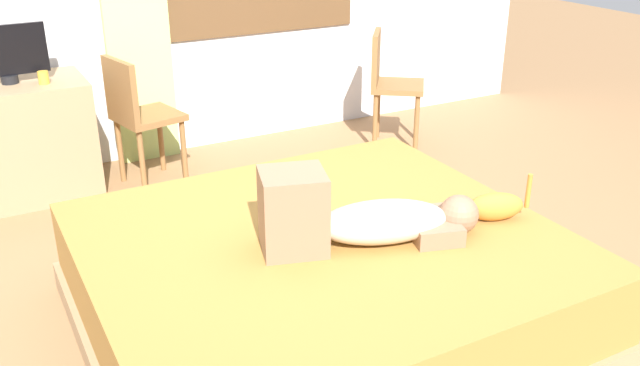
{
  "coord_description": "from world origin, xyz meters",
  "views": [
    {
      "loc": [
        -1.38,
        -2.3,
        1.86
      ],
      "look_at": [
        -0.02,
        0.21,
        0.62
      ],
      "focal_mm": 38.95,
      "sensor_mm": 36.0,
      "label": 1
    }
  ],
  "objects_px": {
    "tv_monitor": "(5,53)",
    "cup": "(43,78)",
    "bed": "(322,283)",
    "person_lying": "(360,218)",
    "cat": "(491,206)",
    "chair_by_desk": "(138,112)",
    "chair_spare": "(389,80)",
    "desk": "(17,142)"
  },
  "relations": [
    {
      "from": "tv_monitor",
      "to": "cup",
      "type": "bearing_deg",
      "value": -31.58
    },
    {
      "from": "bed",
      "to": "person_lying",
      "type": "distance_m",
      "value": 0.39
    },
    {
      "from": "bed",
      "to": "tv_monitor",
      "type": "distance_m",
      "value": 2.47
    },
    {
      "from": "person_lying",
      "to": "cat",
      "type": "distance_m",
      "value": 0.63
    },
    {
      "from": "cat",
      "to": "tv_monitor",
      "type": "distance_m",
      "value": 2.96
    },
    {
      "from": "chair_by_desk",
      "to": "chair_spare",
      "type": "relative_size",
      "value": 1.0
    },
    {
      "from": "cat",
      "to": "chair_spare",
      "type": "distance_m",
      "value": 2.26
    },
    {
      "from": "bed",
      "to": "chair_spare",
      "type": "xyz_separation_m",
      "value": [
        1.59,
        1.86,
        0.28
      ]
    },
    {
      "from": "cat",
      "to": "chair_by_desk",
      "type": "distance_m",
      "value": 2.42
    },
    {
      "from": "bed",
      "to": "chair_spare",
      "type": "height_order",
      "value": "chair_spare"
    },
    {
      "from": "person_lying",
      "to": "desk",
      "type": "bearing_deg",
      "value": 115.64
    },
    {
      "from": "cup",
      "to": "chair_by_desk",
      "type": "height_order",
      "value": "chair_by_desk"
    },
    {
      "from": "chair_spare",
      "to": "person_lying",
      "type": "bearing_deg",
      "value": -126.51
    },
    {
      "from": "bed",
      "to": "chair_spare",
      "type": "bearing_deg",
      "value": 49.61
    },
    {
      "from": "bed",
      "to": "chair_by_desk",
      "type": "distance_m",
      "value": 2.02
    },
    {
      "from": "desk",
      "to": "chair_by_desk",
      "type": "distance_m",
      "value": 0.76
    },
    {
      "from": "chair_by_desk",
      "to": "bed",
      "type": "bearing_deg",
      "value": -82.47
    },
    {
      "from": "person_lying",
      "to": "tv_monitor",
      "type": "height_order",
      "value": "tv_monitor"
    },
    {
      "from": "bed",
      "to": "cup",
      "type": "xyz_separation_m",
      "value": [
        -0.78,
        2.06,
        0.55
      ]
    },
    {
      "from": "bed",
      "to": "person_lying",
      "type": "height_order",
      "value": "person_lying"
    },
    {
      "from": "cat",
      "to": "tv_monitor",
      "type": "bearing_deg",
      "value": 125.29
    },
    {
      "from": "chair_by_desk",
      "to": "person_lying",
      "type": "bearing_deg",
      "value": -79.86
    },
    {
      "from": "bed",
      "to": "chair_by_desk",
      "type": "xyz_separation_m",
      "value": [
        -0.26,
        1.98,
        0.28
      ]
    },
    {
      "from": "tv_monitor",
      "to": "chair_spare",
      "type": "bearing_deg",
      "value": -6.84
    },
    {
      "from": "cat",
      "to": "chair_by_desk",
      "type": "bearing_deg",
      "value": 114.34
    },
    {
      "from": "desk",
      "to": "tv_monitor",
      "type": "relative_size",
      "value": 1.87
    },
    {
      "from": "chair_by_desk",
      "to": "chair_spare",
      "type": "height_order",
      "value": "same"
    },
    {
      "from": "cat",
      "to": "person_lying",
      "type": "bearing_deg",
      "value": 170.49
    },
    {
      "from": "tv_monitor",
      "to": "chair_spare",
      "type": "height_order",
      "value": "tv_monitor"
    },
    {
      "from": "person_lying",
      "to": "chair_by_desk",
      "type": "relative_size",
      "value": 1.09
    },
    {
      "from": "tv_monitor",
      "to": "desk",
      "type": "bearing_deg",
      "value": 180.0
    },
    {
      "from": "desk",
      "to": "chair_spare",
      "type": "height_order",
      "value": "chair_spare"
    },
    {
      "from": "person_lying",
      "to": "chair_by_desk",
      "type": "height_order",
      "value": "chair_by_desk"
    },
    {
      "from": "cat",
      "to": "cup",
      "type": "relative_size",
      "value": 4.52
    },
    {
      "from": "cat",
      "to": "desk",
      "type": "height_order",
      "value": "desk"
    },
    {
      "from": "tv_monitor",
      "to": "chair_spare",
      "type": "xyz_separation_m",
      "value": [
        2.55,
        -0.31,
        -0.41
      ]
    },
    {
      "from": "cat",
      "to": "desk",
      "type": "xyz_separation_m",
      "value": [
        -1.72,
        2.4,
        -0.16
      ]
    },
    {
      "from": "cup",
      "to": "chair_spare",
      "type": "distance_m",
      "value": 2.39
    },
    {
      "from": "desk",
      "to": "cup",
      "type": "xyz_separation_m",
      "value": [
        0.2,
        -0.11,
        0.41
      ]
    },
    {
      "from": "cup",
      "to": "person_lying",
      "type": "bearing_deg",
      "value": -67.68
    },
    {
      "from": "cat",
      "to": "tv_monitor",
      "type": "height_order",
      "value": "tv_monitor"
    },
    {
      "from": "tv_monitor",
      "to": "chair_by_desk",
      "type": "height_order",
      "value": "tv_monitor"
    }
  ]
}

